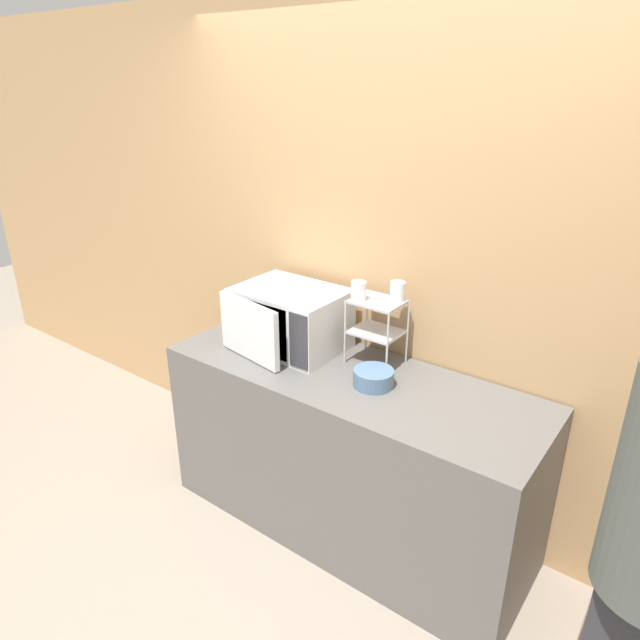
{
  "coord_description": "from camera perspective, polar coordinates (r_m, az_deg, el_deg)",
  "views": [
    {
      "loc": [
        1.32,
        -1.66,
        2.19
      ],
      "look_at": [
        -0.2,
        0.36,
        1.12
      ],
      "focal_mm": 32.0,
      "sensor_mm": 36.0,
      "label": 1
    }
  ],
  "objects": [
    {
      "name": "ground_plane",
      "position": [
        3.05,
        -1.19,
        -22.95
      ],
      "size": [
        12.0,
        12.0,
        0.0
      ],
      "primitive_type": "plane",
      "color": "gray"
    },
    {
      "name": "wall_back",
      "position": [
        2.84,
        7.36,
        4.61
      ],
      "size": [
        8.0,
        0.06,
        2.6
      ],
      "color": "tan",
      "rests_on": "ground_plane"
    },
    {
      "name": "counter",
      "position": [
        2.95,
        2.8,
        -13.15
      ],
      "size": [
        1.87,
        0.66,
        0.9
      ],
      "color": "#595654",
      "rests_on": "ground_plane"
    },
    {
      "name": "microwave",
      "position": [
        2.93,
        -3.17,
        0.14
      ],
      "size": [
        0.55,
        0.49,
        0.31
      ],
      "color": "silver",
      "rests_on": "counter"
    },
    {
      "name": "dish_rack",
      "position": [
        2.74,
        5.71,
        0.16
      ],
      "size": [
        0.25,
        0.2,
        0.33
      ],
      "color": "#B2B2B7",
      "rests_on": "counter"
    },
    {
      "name": "glass_front_left",
      "position": [
        2.69,
        3.88,
        2.93
      ],
      "size": [
        0.07,
        0.07,
        0.09
      ],
      "color": "silver",
      "rests_on": "dish_rack"
    },
    {
      "name": "glass_back_right",
      "position": [
        2.7,
        7.77,
        2.86
      ],
      "size": [
        0.07,
        0.07,
        0.09
      ],
      "color": "silver",
      "rests_on": "dish_rack"
    },
    {
      "name": "bowl",
      "position": [
        2.61,
        5.37,
        -5.8
      ],
      "size": [
        0.19,
        0.19,
        0.08
      ],
      "color": "slate",
      "rests_on": "counter"
    }
  ]
}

